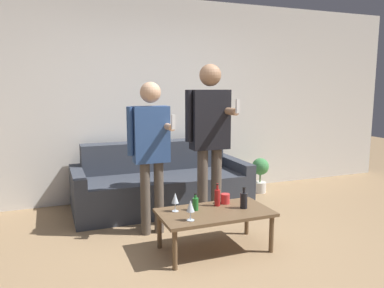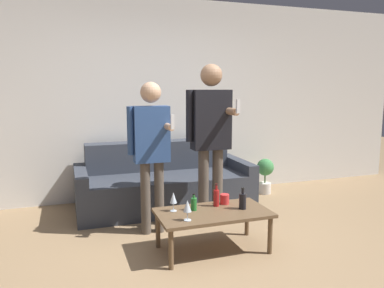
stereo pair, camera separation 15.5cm
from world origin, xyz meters
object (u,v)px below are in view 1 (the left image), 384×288
bottle_orange (244,200)px  person_standing_left (151,145)px  person_standing_right (210,131)px  couch (161,184)px  coffee_table (215,215)px

bottle_orange → person_standing_left: person_standing_left is taller
person_standing_left → person_standing_right: 0.67m
couch → person_standing_right: 1.14m
couch → person_standing_left: person_standing_left is taller
bottle_orange → person_standing_left: bearing=139.1°
person_standing_right → coffee_table: bearing=-109.1°
couch → bottle_orange: couch is taller
bottle_orange → person_standing_left: size_ratio=0.13×
coffee_table → person_standing_right: (0.22, 0.64, 0.71)m
couch → coffee_table: couch is taller
coffee_table → couch: bearing=94.2°
person_standing_left → bottle_orange: bearing=-40.9°
person_standing_left → coffee_table: bearing=-54.1°
couch → coffee_table: size_ratio=2.08×
couch → person_standing_left: size_ratio=1.38×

